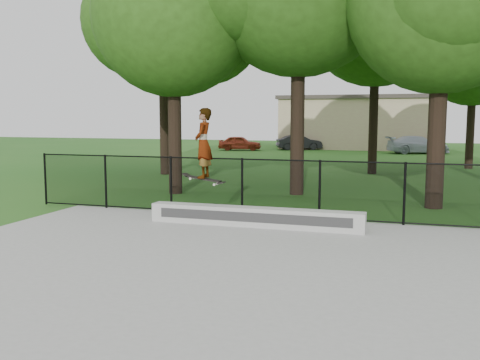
{
  "coord_description": "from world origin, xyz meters",
  "views": [
    {
      "loc": [
        2.03,
        -7.11,
        2.61
      ],
      "look_at": [
        -1.52,
        4.2,
        1.2
      ],
      "focal_mm": 40.0,
      "sensor_mm": 36.0,
      "label": 1
    }
  ],
  "objects_px": {
    "car_b": "(299,142)",
    "skater_airborne": "(203,145)",
    "grind_ledge": "(254,217)",
    "car_c": "(418,145)",
    "car_a": "(240,143)"
  },
  "relations": [
    {
      "from": "car_a",
      "to": "skater_airborne",
      "type": "bearing_deg",
      "value": -174.4
    },
    {
      "from": "car_a",
      "to": "skater_airborne",
      "type": "height_order",
      "value": "skater_airborne"
    },
    {
      "from": "grind_ledge",
      "to": "car_a",
      "type": "height_order",
      "value": "car_a"
    },
    {
      "from": "car_c",
      "to": "skater_airborne",
      "type": "relative_size",
      "value": 2.22
    },
    {
      "from": "skater_airborne",
      "to": "car_b",
      "type": "bearing_deg",
      "value": 96.92
    },
    {
      "from": "grind_ledge",
      "to": "car_b",
      "type": "bearing_deg",
      "value": 99.21
    },
    {
      "from": "grind_ledge",
      "to": "car_c",
      "type": "height_order",
      "value": "car_c"
    },
    {
      "from": "grind_ledge",
      "to": "skater_airborne",
      "type": "distance_m",
      "value": 2.07
    },
    {
      "from": "car_b",
      "to": "skater_airborne",
      "type": "relative_size",
      "value": 1.79
    },
    {
      "from": "skater_airborne",
      "to": "car_c",
      "type": "bearing_deg",
      "value": 79.45
    },
    {
      "from": "skater_airborne",
      "to": "grind_ledge",
      "type": "bearing_deg",
      "value": 6.12
    },
    {
      "from": "car_c",
      "to": "skater_airborne",
      "type": "height_order",
      "value": "skater_airborne"
    },
    {
      "from": "grind_ledge",
      "to": "skater_airborne",
      "type": "bearing_deg",
      "value": -173.88
    },
    {
      "from": "grind_ledge",
      "to": "car_c",
      "type": "bearing_deg",
      "value": 81.8
    },
    {
      "from": "grind_ledge",
      "to": "car_b",
      "type": "distance_m",
      "value": 30.31
    }
  ]
}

